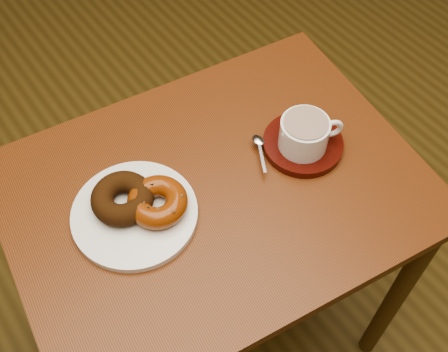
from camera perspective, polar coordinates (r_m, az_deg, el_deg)
cafe_table at (r=1.14m, az=-0.81°, el=-4.41°), size 0.84×0.67×0.72m
donut_plate at (r=1.02m, az=-9.06°, el=-3.83°), size 0.25×0.25×0.01m
donut_cinnamon at (r=1.00m, az=-10.29°, el=-2.25°), size 0.15×0.15×0.04m
donut_caramel at (r=0.99m, az=-6.77°, el=-2.63°), size 0.12×0.12×0.04m
saucer at (r=1.10m, az=8.01°, el=3.25°), size 0.21×0.21×0.02m
coffee_cup at (r=1.07m, az=8.23°, el=4.29°), size 0.12×0.09×0.07m
teaspoon at (r=1.08m, az=3.57°, el=3.32°), size 0.05×0.08×0.01m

